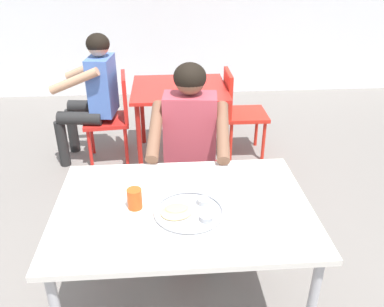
{
  "coord_description": "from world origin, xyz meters",
  "views": [
    {
      "loc": [
        -0.02,
        -1.51,
        1.87
      ],
      "look_at": [
        0.12,
        0.3,
        0.91
      ],
      "focal_mm": 36.48,
      "sensor_mm": 36.0,
      "label": 1
    }
  ],
  "objects": [
    {
      "name": "patron_background",
      "position": [
        -0.67,
        1.98,
        0.73
      ],
      "size": [
        0.59,
        0.54,
        1.22
      ],
      "color": "#252525",
      "rests_on": "ground"
    },
    {
      "name": "table_foreground",
      "position": [
        0.05,
        0.05,
        0.69
      ],
      "size": [
        1.24,
        0.85,
        0.76
      ],
      "color": "silver",
      "rests_on": "ground"
    },
    {
      "name": "thali_tray",
      "position": [
        0.08,
        -0.02,
        0.77
      ],
      "size": [
        0.33,
        0.33,
        0.03
      ],
      "color": "#B7BABF",
      "rests_on": "table_foreground"
    },
    {
      "name": "table_background_red",
      "position": [
        0.12,
        1.97,
        0.63
      ],
      "size": [
        0.87,
        0.8,
        0.72
      ],
      "color": "red",
      "rests_on": "ground"
    },
    {
      "name": "drinking_cup",
      "position": [
        -0.18,
        0.05,
        0.81
      ],
      "size": [
        0.07,
        0.07,
        0.1
      ],
      "color": "#D84C19",
      "rests_on": "table_foreground"
    },
    {
      "name": "chair_red_left",
      "position": [
        -0.5,
        1.97,
        0.48
      ],
      "size": [
        0.45,
        0.43,
        0.85
      ],
      "color": "red",
      "rests_on": "ground"
    },
    {
      "name": "diner_foreground",
      "position": [
        0.13,
        0.73,
        0.74
      ],
      "size": [
        0.53,
        0.58,
        1.25
      ],
      "color": "#242424",
      "rests_on": "ground"
    },
    {
      "name": "chair_foreground",
      "position": [
        0.15,
        0.94,
        0.5
      ],
      "size": [
        0.43,
        0.43,
        0.86
      ],
      "color": "red",
      "rests_on": "ground"
    },
    {
      "name": "chair_red_right",
      "position": [
        0.69,
        1.99,
        0.49
      ],
      "size": [
        0.41,
        0.41,
        0.85
      ],
      "color": "red",
      "rests_on": "ground"
    }
  ]
}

